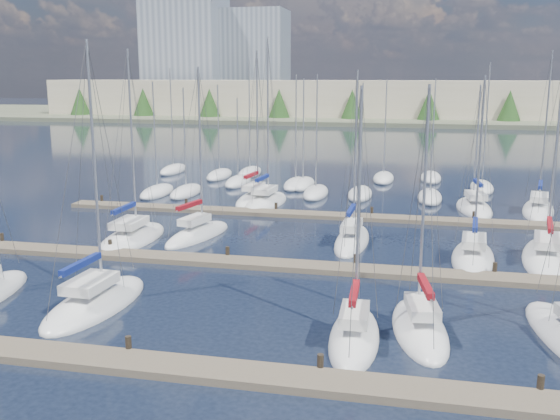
% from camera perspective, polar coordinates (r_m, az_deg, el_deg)
% --- Properties ---
extents(ground, '(400.00, 400.00, 0.00)m').
position_cam_1_polar(ground, '(80.31, 6.98, 4.03)').
color(ground, '#192133').
rests_on(ground, ground).
extents(dock_near, '(44.00, 1.93, 1.10)m').
position_cam_1_polar(dock_near, '(25.03, -6.01, -14.46)').
color(dock_near, '#6B5E4C').
rests_on(dock_near, ground).
extents(dock_mid, '(44.00, 1.93, 1.10)m').
position_cam_1_polar(dock_mid, '(37.63, 0.65, -5.10)').
color(dock_mid, '#6B5E4C').
rests_on(dock_mid, ground).
extents(dock_far, '(44.00, 1.93, 1.10)m').
position_cam_1_polar(dock_far, '(50.96, 3.81, -0.49)').
color(dock_far, '#6B5E4C').
rests_on(dock_far, ground).
extents(sailboat_l, '(3.31, 8.13, 12.12)m').
position_cam_1_polar(sailboat_l, '(41.01, 17.22, -4.15)').
color(sailboat_l, white).
rests_on(sailboat_l, ground).
extents(sailboat_e, '(3.37, 7.48, 11.74)m').
position_cam_1_polar(sailboat_e, '(29.28, 12.66, -10.53)').
color(sailboat_e, white).
rests_on(sailboat_e, ground).
extents(sailboat_d, '(2.39, 7.03, 11.70)m').
position_cam_1_polar(sailboat_d, '(27.94, 6.81, -11.43)').
color(sailboat_d, white).
rests_on(sailboat_d, ground).
extents(sailboat_k, '(2.42, 8.16, 12.46)m').
position_cam_1_polar(sailboat_k, '(43.39, 6.60, -2.76)').
color(sailboat_k, white).
rests_on(sailboat_k, ground).
extents(sailboat_n, '(3.24, 8.10, 14.26)m').
position_cam_1_polar(sailboat_n, '(57.74, -2.27, 1.09)').
color(sailboat_n, white).
rests_on(sailboat_n, ground).
extents(sailboat_q, '(3.48, 7.93, 11.31)m').
position_cam_1_polar(sailboat_q, '(56.11, 17.32, 0.18)').
color(sailboat_q, white).
rests_on(sailboat_q, ground).
extents(sailboat_r, '(4.09, 8.95, 14.09)m').
position_cam_1_polar(sailboat_r, '(57.16, 22.54, 0.03)').
color(sailboat_r, white).
rests_on(sailboat_r, ground).
extents(sailboat_i, '(3.81, 7.92, 12.67)m').
position_cam_1_polar(sailboat_i, '(45.03, -7.53, -2.22)').
color(sailboat_i, white).
rests_on(sailboat_i, ground).
extents(sailboat_o, '(3.57, 8.44, 15.33)m').
position_cam_1_polar(sailboat_o, '(56.13, -1.29, 0.76)').
color(sailboat_o, white).
rests_on(sailboat_o, ground).
extents(sailboat_c, '(3.51, 8.43, 13.77)m').
position_cam_1_polar(sailboat_c, '(32.95, -16.50, -8.14)').
color(sailboat_c, white).
rests_on(sailboat_c, ground).
extents(sailboat_h, '(3.23, 8.30, 13.84)m').
position_cam_1_polar(sailboat_h, '(45.00, -13.34, -2.49)').
color(sailboat_h, white).
rests_on(sailboat_h, ground).
extents(sailboat_m, '(4.43, 9.73, 12.94)m').
position_cam_1_polar(sailboat_m, '(42.70, 23.17, -3.97)').
color(sailboat_m, white).
rests_on(sailboat_m, ground).
extents(distant_boats, '(36.93, 20.75, 13.30)m').
position_cam_1_polar(distant_boats, '(64.94, 1.82, 2.43)').
color(distant_boats, '#9EA0A5').
rests_on(distant_boats, ground).
extents(shoreline, '(400.00, 60.00, 38.00)m').
position_cam_1_polar(shoreline, '(170.22, 5.41, 10.89)').
color(shoreline, '#666B51').
rests_on(shoreline, ground).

